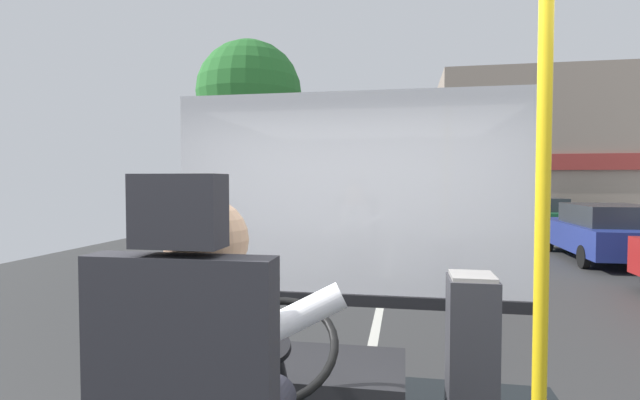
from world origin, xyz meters
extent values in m
cube|color=#363636|center=(0.00, 8.80, -0.03)|extent=(18.00, 44.00, 0.05)
cube|color=silver|center=(0.00, 8.80, 0.00)|extent=(0.12, 39.60, 0.00)
cube|color=#28282D|center=(-0.17, -0.55, 1.44)|extent=(0.48, 0.10, 0.66)
cube|color=#28282D|center=(-0.17, -0.55, 1.88)|extent=(0.22, 0.10, 0.18)
cylinder|color=silver|center=(-0.17, -0.39, 1.39)|extent=(0.35, 0.35, 0.57)
cube|color=black|center=(-0.17, -0.21, 1.46)|extent=(0.06, 0.01, 0.36)
sphere|color=tan|center=(-0.17, -0.39, 1.79)|extent=(0.23, 0.23, 0.23)
cylinder|color=silver|center=(-0.07, -0.16, 1.46)|extent=(0.53, 0.22, 0.31)
cylinder|color=silver|center=(-0.28, -0.16, 1.46)|extent=(0.53, 0.22, 0.31)
cube|color=black|center=(-0.17, 0.75, 0.82)|extent=(1.10, 0.56, 0.40)
cylinder|color=black|center=(-0.17, 0.36, 1.10)|extent=(0.07, 0.26, 0.35)
torus|color=black|center=(-0.17, 0.26, 1.25)|extent=(0.56, 0.49, 0.33)
cylinder|color=black|center=(-0.17, 0.26, 1.25)|extent=(0.16, 0.15, 0.11)
cylinder|color=gold|center=(0.78, -0.09, 1.68)|extent=(0.04, 0.04, 2.12)
cube|color=#333338|center=(0.70, 0.80, 1.04)|extent=(0.23, 0.27, 0.85)
cube|color=#9E9993|center=(0.70, 0.80, 1.48)|extent=(0.21, 0.24, 0.02)
cube|color=silver|center=(0.00, 1.62, 1.87)|extent=(2.50, 0.01, 1.40)
cube|color=black|center=(0.00, 1.62, 1.13)|extent=(2.50, 0.08, 0.08)
cylinder|color=#4C3828|center=(-3.82, 10.76, 1.70)|extent=(0.24, 0.24, 3.40)
sphere|color=#2A732D|center=(-3.82, 10.76, 4.33)|extent=(2.84, 2.84, 2.84)
cube|color=gray|center=(6.86, 19.46, 3.18)|extent=(10.04, 4.16, 6.36)
cube|color=#9E332D|center=(6.86, 17.31, 2.66)|extent=(9.63, 0.12, 0.60)
cube|color=navy|center=(5.22, 11.05, 0.58)|extent=(1.94, 4.24, 0.64)
cube|color=#282D33|center=(5.22, 10.80, 1.14)|extent=(1.59, 2.33, 0.49)
cylinder|color=black|center=(6.15, 12.37, 0.26)|extent=(0.14, 0.52, 0.52)
cylinder|color=black|center=(4.30, 12.37, 0.26)|extent=(0.14, 0.52, 0.52)
cylinder|color=black|center=(4.30, 9.74, 0.26)|extent=(0.14, 0.52, 0.52)
cube|color=#195633|center=(5.20, 17.13, 0.56)|extent=(1.83, 4.09, 0.62)
cube|color=#282D33|center=(5.20, 16.89, 1.10)|extent=(1.50, 2.25, 0.47)
cylinder|color=black|center=(6.07, 18.40, 0.25)|extent=(0.14, 0.50, 0.50)
cylinder|color=black|center=(4.33, 18.40, 0.25)|extent=(0.14, 0.50, 0.50)
cylinder|color=black|center=(6.07, 15.86, 0.25)|extent=(0.14, 0.50, 0.50)
cylinder|color=black|center=(4.33, 15.86, 0.25)|extent=(0.14, 0.50, 0.50)
cube|color=black|center=(4.98, 22.77, 0.58)|extent=(1.80, 4.33, 0.64)
cube|color=#282D33|center=(4.98, 22.51, 1.14)|extent=(1.47, 2.38, 0.49)
cylinder|color=black|center=(5.84, 24.12, 0.26)|extent=(0.14, 0.52, 0.52)
cylinder|color=black|center=(4.13, 24.12, 0.26)|extent=(0.14, 0.52, 0.52)
cylinder|color=black|center=(5.84, 21.43, 0.26)|extent=(0.14, 0.52, 0.52)
cylinder|color=black|center=(4.13, 21.43, 0.26)|extent=(0.14, 0.52, 0.52)
camera|label=1|loc=(0.37, -1.62, 1.95)|focal=26.55mm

